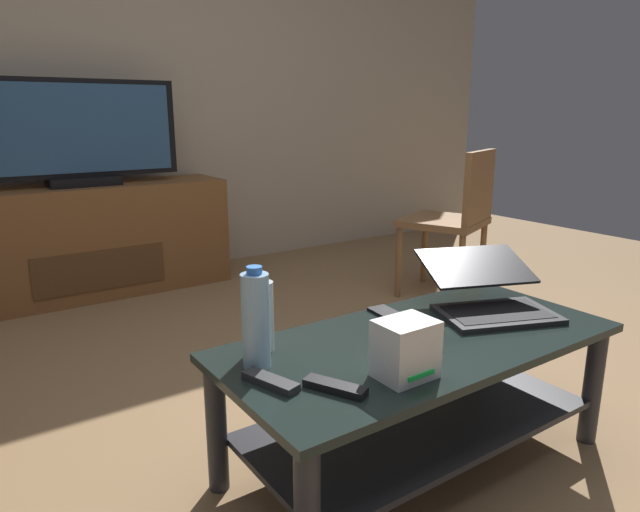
{
  "coord_description": "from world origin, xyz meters",
  "views": [
    {
      "loc": [
        -1.1,
        -1.3,
        1.08
      ],
      "look_at": [
        0.01,
        0.32,
        0.57
      ],
      "focal_mm": 31.59,
      "sensor_mm": 36.0,
      "label": 1
    }
  ],
  "objects": [
    {
      "name": "tv_remote",
      "position": [
        -0.37,
        -0.3,
        0.43
      ],
      "size": [
        0.11,
        0.16,
        0.02
      ],
      "primitive_type": "cube",
      "rotation": [
        0.0,
        0.0,
        0.46
      ],
      "color": "black",
      "rests_on": "coffee_table"
    },
    {
      "name": "water_bottle_far",
      "position": [
        -0.39,
        0.01,
        0.53
      ],
      "size": [
        0.07,
        0.07,
        0.22
      ],
      "color": "silver",
      "rests_on": "coffee_table"
    },
    {
      "name": "television",
      "position": [
        -0.38,
        2.16,
        0.95
      ],
      "size": [
        1.11,
        0.2,
        0.6
      ],
      "color": "black",
      "rests_on": "media_cabinet"
    },
    {
      "name": "laptop",
      "position": [
        0.39,
        -0.14,
        0.48
      ],
      "size": [
        0.49,
        0.5,
        0.18
      ],
      "color": "black",
      "rests_on": "coffee_table"
    },
    {
      "name": "coffee_table",
      "position": [
        0.04,
        -0.18,
        0.29
      ],
      "size": [
        1.22,
        0.57,
        0.42
      ],
      "color": "black",
      "rests_on": "ground"
    },
    {
      "name": "dining_chair",
      "position": [
        1.38,
        0.9,
        0.5
      ],
      "size": [
        0.57,
        0.57,
        0.87
      ],
      "color": "brown",
      "rests_on": "ground"
    },
    {
      "name": "router_box",
      "position": [
        -0.18,
        -0.34,
        0.5
      ],
      "size": [
        0.15,
        0.12,
        0.15
      ],
      "color": "white",
      "rests_on": "coffee_table"
    },
    {
      "name": "cell_phone",
      "position": [
        0.08,
        0.02,
        0.43
      ],
      "size": [
        0.08,
        0.15,
        0.01
      ],
      "primitive_type": "cube",
      "rotation": [
        0.0,
        0.0,
        -0.09
      ],
      "color": "black",
      "rests_on": "coffee_table"
    },
    {
      "name": "media_cabinet",
      "position": [
        -0.38,
        2.18,
        0.33
      ],
      "size": [
        1.62,
        0.45,
        0.66
      ],
      "color": "brown",
      "rests_on": "ground"
    },
    {
      "name": "ground_plane",
      "position": [
        0.0,
        0.0,
        0.0
      ],
      "size": [
        7.68,
        7.68,
        0.0
      ],
      "primitive_type": "plane",
      "color": "olive"
    },
    {
      "name": "back_wall",
      "position": [
        0.0,
        2.5,
        1.4
      ],
      "size": [
        6.4,
        0.12,
        2.8
      ],
      "primitive_type": "cube",
      "color": "#B2A38C",
      "rests_on": "ground"
    },
    {
      "name": "soundbar_remote",
      "position": [
        -0.48,
        -0.19,
        0.43
      ],
      "size": [
        0.09,
        0.17,
        0.02
      ],
      "primitive_type": "cube",
      "rotation": [
        0.0,
        0.0,
        0.3
      ],
      "color": "#2D2D30",
      "rests_on": "coffee_table"
    },
    {
      "name": "water_bottle_near",
      "position": [
        -0.46,
        -0.08,
        0.55
      ],
      "size": [
        0.07,
        0.07,
        0.27
      ],
      "color": "#99C6E5",
      "rests_on": "coffee_table"
    }
  ]
}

